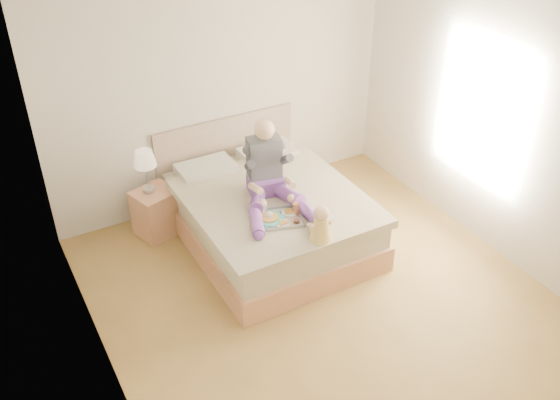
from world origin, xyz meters
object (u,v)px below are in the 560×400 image
adult (269,177)px  tray (279,216)px  baby (321,225)px  nightstand (156,212)px  bed (266,212)px

adult → tray: size_ratio=1.97×
baby → adult: bearing=106.7°
nightstand → tray: size_ratio=0.98×
nightstand → tray: tray is taller
nightstand → tray: 1.51m
tray → adult: bearing=92.4°
adult → baby: 0.84m
nightstand → tray: (0.85, -1.19, 0.38)m
bed → nightstand: size_ratio=4.17×
bed → baby: size_ratio=6.08×
bed → adult: adult is taller
tray → baby: bearing=-50.8°
bed → adult: (-0.05, -0.16, 0.53)m
adult → baby: size_ratio=2.93×
bed → tray: bed is taller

